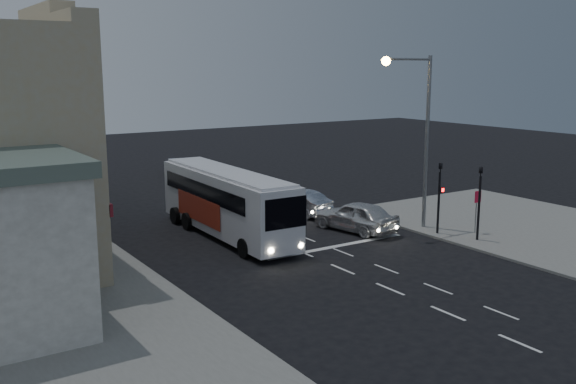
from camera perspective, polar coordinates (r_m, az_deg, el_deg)
ground at (r=28.57m, az=3.63°, el=-6.36°), size 120.00×120.00×0.00m
road_markings at (r=31.86m, az=1.91°, el=-4.49°), size 8.00×30.55×0.01m
tour_bus at (r=32.76m, az=-5.48°, el=-0.79°), size 2.66×11.17×3.41m
car_suv at (r=34.01m, az=6.05°, el=-2.14°), size 2.80×5.05×1.63m
car_sedan_a at (r=37.66m, az=0.88°, el=-0.93°), size 2.43×4.59×1.44m
car_sedan_b at (r=41.92m, az=-3.60°, el=0.20°), size 1.88×4.57×1.32m
car_sedan_c at (r=47.54m, az=-6.96°, el=1.65°), size 4.56×6.57×1.67m
car_extra at (r=52.43m, az=-9.82°, el=2.27°), size 2.57×4.36×1.36m
traffic_signal_main at (r=33.51m, az=13.32°, el=0.23°), size 0.25×0.35×4.10m
traffic_signal_side at (r=32.74m, az=16.67°, el=-0.19°), size 0.18×0.15×4.10m
regulatory_sign at (r=34.26m, az=16.45°, el=-1.10°), size 0.45×0.12×2.20m
streetlight at (r=33.87m, az=11.52°, el=6.08°), size 3.32×0.44×9.00m
street_tree at (r=37.90m, az=-20.62°, el=4.23°), size 4.00×4.00×6.20m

